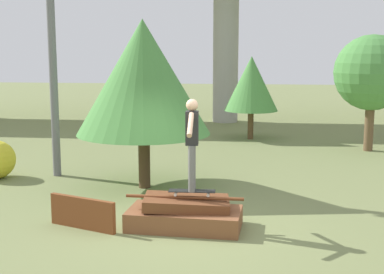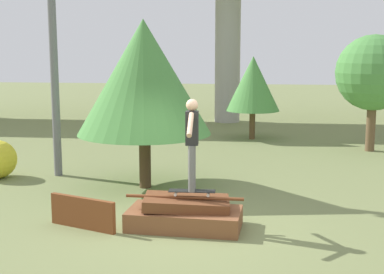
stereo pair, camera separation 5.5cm
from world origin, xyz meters
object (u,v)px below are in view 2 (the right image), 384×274
object	(u,v)px
utility_pole	(52,25)
tree_mid_back	(253,84)
tree_behind_right	(374,73)
skateboard	(192,191)
tree_behind_left	(144,77)
skater	(192,138)

from	to	relation	value
utility_pole	tree_mid_back	size ratio (longest dim) A/B	2.47
tree_behind_right	tree_mid_back	bearing A→B (deg)	153.90
utility_pole	tree_behind_right	distance (m)	9.73
skateboard	tree_behind_left	bearing A→B (deg)	117.80
skateboard	tree_mid_back	world-z (taller)	tree_mid_back
skater	utility_pole	distance (m)	5.69
skater	utility_pole	world-z (taller)	utility_pole
skater	tree_behind_left	bearing A→B (deg)	117.80
skater	skateboard	bearing A→B (deg)	36.87
skateboard	skater	bearing A→B (deg)	-143.13
tree_behind_right	tree_mid_back	world-z (taller)	tree_behind_right
skater	tree_behind_left	distance (m)	3.17
skater	tree_mid_back	xyz separation A→B (m)	(1.01, 9.78, 0.33)
tree_mid_back	utility_pole	bearing A→B (deg)	-128.31
skateboard	tree_behind_right	xyz separation A→B (m)	(4.73, 7.96, 1.78)
tree_behind_left	tree_mid_back	size ratio (longest dim) A/B	1.31
skateboard	utility_pole	distance (m)	6.12
tree_behind_left	skater	bearing A→B (deg)	-62.20
tree_behind_right	tree_mid_back	xyz separation A→B (m)	(-3.72, 1.82, -0.47)
tree_behind_left	tree_behind_right	xyz separation A→B (m)	(6.15, 5.27, -0.11)
tree_behind_left	tree_mid_back	bearing A→B (deg)	71.13
tree_behind_left	tree_behind_right	bearing A→B (deg)	40.61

